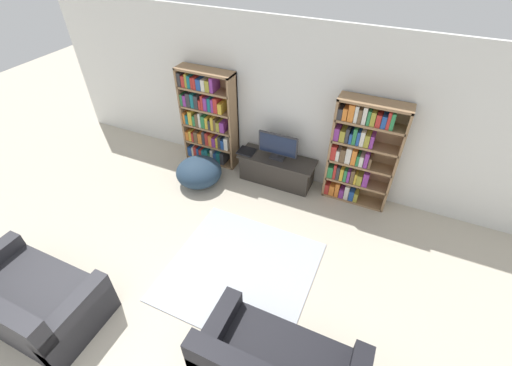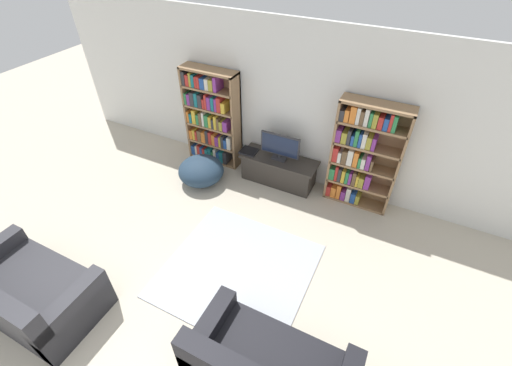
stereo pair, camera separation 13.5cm
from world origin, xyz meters
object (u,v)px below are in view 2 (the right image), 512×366
laptop (249,151)px  couch_left_sectional (30,293)px  beanbag_ottoman (201,171)px  bookshelf_right (361,155)px  tv_stand (279,170)px  bookshelf_left (212,118)px  television (280,146)px

laptop → couch_left_sectional: size_ratio=0.18×
laptop → beanbag_ottoman: 0.88m
bookshelf_right → tv_stand: 1.41m
bookshelf_right → couch_left_sectional: (-2.87, -3.59, -0.59)m
beanbag_ottoman → bookshelf_left: bearing=103.5°
tv_stand → bookshelf_right: bearing=5.1°
bookshelf_right → tv_stand: size_ratio=1.34×
bookshelf_right → couch_left_sectional: bearing=-128.6°
bookshelf_left → bookshelf_right: bearing=0.1°
bookshelf_left → television: (1.35, -0.10, -0.13)m
bookshelf_right → laptop: size_ratio=6.10×
bookshelf_left → couch_left_sectional: bookshelf_left is taller
bookshelf_left → bookshelf_right: same height
bookshelf_right → beanbag_ottoman: bookshelf_right is taller
laptop → couch_left_sectional: 3.61m
bookshelf_left → television: 1.36m
beanbag_ottoman → laptop: bearing=40.0°
television → couch_left_sectional: television is taller
bookshelf_left → couch_left_sectional: 3.64m
bookshelf_left → laptop: bookshelf_left is taller
bookshelf_right → bookshelf_left: bearing=-179.9°
bookshelf_right → beanbag_ottoman: (-2.44, -0.70, -0.66)m
beanbag_ottoman → couch_left_sectional: bearing=-98.4°
bookshelf_left → beanbag_ottoman: 0.94m
bookshelf_right → television: bookshelf_right is taller
bookshelf_left → tv_stand: size_ratio=1.34×
bookshelf_right → tv_stand: bearing=-174.9°
bookshelf_left → laptop: 0.90m
tv_stand → couch_left_sectional: couch_left_sectional is taller
bookshelf_right → tv_stand: bookshelf_right is taller
tv_stand → couch_left_sectional: 3.84m
television → beanbag_ottoman: (-1.19, -0.59, -0.50)m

